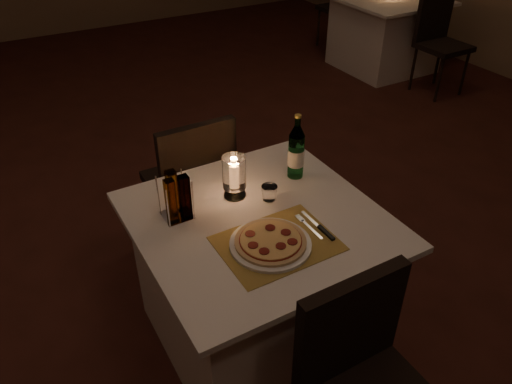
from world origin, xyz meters
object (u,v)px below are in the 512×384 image
chair_near (364,374)px  chair_far (192,176)px  hurricane_candle (234,174)px  neighbor_table_right (385,34)px  water_bottle (296,152)px  plate (270,244)px  pizza (271,241)px  tumbler (269,193)px  main_table (258,281)px

chair_near → chair_far: same height
hurricane_candle → neighbor_table_right: bearing=37.6°
water_bottle → hurricane_candle: size_ratio=1.59×
chair_near → plate: (-0.05, 0.53, 0.20)m
pizza → neighbor_table_right: (3.11, 2.73, -0.39)m
chair_near → chair_far: bearing=90.0°
pizza → tumbler: 0.31m
chair_far → neighbor_table_right: 3.57m
tumbler → chair_near: bearing=-97.6°
hurricane_candle → main_table: bearing=-87.1°
chair_far → pizza: 0.92m
chair_far → neighbor_table_right: size_ratio=0.90×
chair_far → tumbler: 0.67m
chair_near → neighbor_table_right: bearing=46.9°
hurricane_candle → neighbor_table_right: hurricane_candle is taller
pizza → water_bottle: 0.53m
chair_far → pizza: (-0.05, -0.89, 0.22)m
plate → hurricane_candle: size_ratio=1.61×
chair_near → plate: bearing=95.3°
chair_near → tumbler: bearing=82.4°
pizza → tumbler: size_ratio=3.97×
water_bottle → hurricane_candle: 0.32m
tumbler → neighbor_table_right: (2.95, 2.46, -0.40)m
pizza → neighbor_table_right: size_ratio=0.28×
neighbor_table_right → hurricane_candle: bearing=-142.4°
main_table → plate: 0.42m
pizza → neighbor_table_right: pizza is taller
chair_far → hurricane_candle: size_ratio=4.54×
pizza → chair_far: bearing=86.8°
main_table → tumbler: tumbler is taller
hurricane_candle → chair_far: bearing=88.9°
tumbler → hurricane_candle: size_ratio=0.36×
pizza → tumbler: tumbler is taller
chair_far → plate: size_ratio=2.81×
chair_near → water_bottle: bearing=71.0°
main_table → water_bottle: size_ratio=3.17×
plate → chair_far: bearing=86.8°
chair_near → chair_far: size_ratio=1.00×
chair_near → neighbor_table_right: size_ratio=0.90×
plate → tumbler: (0.16, 0.27, 0.02)m
water_bottle → pizza: bearing=-134.0°
plate → pizza: size_ratio=1.14×
main_table → pizza: bearing=-105.5°
neighbor_table_right → chair_far: bearing=-149.0°
chair_far → neighbor_table_right: chair_far is taller
hurricane_candle → chair_near: bearing=-89.4°
plate → water_bottle: (0.36, 0.38, 0.12)m
chair_near → chair_far: 1.43m
neighbor_table_right → main_table: bearing=-140.1°
main_table → chair_near: (0.00, -0.71, 0.18)m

